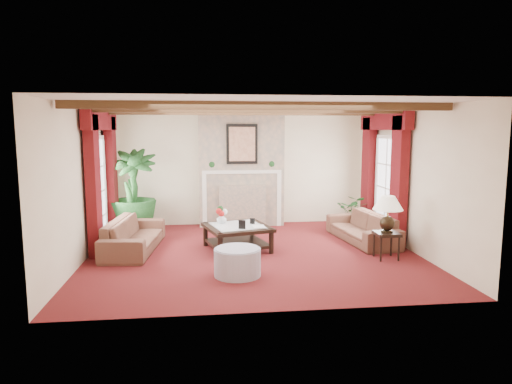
{
  "coord_description": "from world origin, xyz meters",
  "views": [
    {
      "loc": [
        -0.91,
        -8.2,
        2.3
      ],
      "look_at": [
        0.1,
        0.4,
        1.1
      ],
      "focal_mm": 32.0,
      "sensor_mm": 36.0,
      "label": 1
    }
  ],
  "objects": [
    {
      "name": "flower_vase",
      "position": [
        -0.56,
        0.56,
        0.56
      ],
      "size": [
        0.23,
        0.24,
        0.19
      ],
      "primitive_type": "imported",
      "rotation": [
        0.0,
        0.0,
        0.09
      ],
      "color": "silver",
      "rests_on": "coffee_table"
    },
    {
      "name": "side_table",
      "position": [
        2.32,
        -0.62,
        0.24
      ],
      "size": [
        0.5,
        0.5,
        0.48
      ],
      "primitive_type": null,
      "rotation": [
        0.0,
        0.0,
        -0.26
      ],
      "color": "black",
      "rests_on": "ground"
    },
    {
      "name": "sofa_right",
      "position": [
        2.33,
        0.66,
        0.39
      ],
      "size": [
        2.12,
        1.05,
        0.78
      ],
      "primitive_type": "imported",
      "rotation": [
        0.0,
        0.0,
        -1.45
      ],
      "color": "#3C101D",
      "rests_on": "ground"
    },
    {
      "name": "ottoman",
      "position": [
        -0.39,
        -1.26,
        0.22
      ],
      "size": [
        0.74,
        0.74,
        0.43
      ],
      "primitive_type": "cylinder",
      "color": "#9691A5",
      "rests_on": "ground"
    },
    {
      "name": "coffee_table",
      "position": [
        -0.27,
        0.31,
        0.23
      ],
      "size": [
        1.39,
        1.39,
        0.46
      ],
      "primitive_type": null,
      "rotation": [
        0.0,
        0.0,
        0.26
      ],
      "color": "black",
      "rests_on": "ground"
    },
    {
      "name": "ceiling_beams",
      "position": [
        0.0,
        0.0,
        2.64
      ],
      "size": [
        6.0,
        3.0,
        0.12
      ],
      "primitive_type": null,
      "color": "#331D10",
      "rests_on": "ceiling"
    },
    {
      "name": "potted_palm",
      "position": [
        -2.45,
        1.92,
        0.52
      ],
      "size": [
        1.25,
        1.98,
        1.04
      ],
      "primitive_type": "imported",
      "rotation": [
        0.0,
        0.0,
        -0.06
      ],
      "color": "black",
      "rests_on": "ground"
    },
    {
      "name": "photo_frame_b",
      "position": [
        0.03,
        0.39,
        0.53
      ],
      "size": [
        0.1,
        0.05,
        0.12
      ],
      "primitive_type": null,
      "rotation": [
        0.0,
        0.0,
        -0.31
      ],
      "color": "black",
      "rests_on": "coffee_table"
    },
    {
      "name": "ceiling",
      "position": [
        0.0,
        0.0,
        2.7
      ],
      "size": [
        6.0,
        6.0,
        0.0
      ],
      "primitive_type": "plane",
      "rotation": [
        3.14,
        0.0,
        0.0
      ],
      "color": "white",
      "rests_on": "floor"
    },
    {
      "name": "sofa_left",
      "position": [
        -2.23,
        0.47,
        0.4
      ],
      "size": [
        2.18,
        1.01,
        0.81
      ],
      "primitive_type": "imported",
      "rotation": [
        0.0,
        0.0,
        1.47
      ],
      "color": "#3C101D",
      "rests_on": "ground"
    },
    {
      "name": "left_wall",
      "position": [
        -3.0,
        0.0,
        1.35
      ],
      "size": [
        0.02,
        5.5,
        2.7
      ],
      "primitive_type": "cube",
      "color": "beige",
      "rests_on": "ground"
    },
    {
      "name": "photo_frame_a",
      "position": [
        -0.21,
        -0.02,
        0.55
      ],
      "size": [
        0.13,
        0.06,
        0.18
      ],
      "primitive_type": null,
      "rotation": [
        0.0,
        0.0,
        -0.31
      ],
      "color": "black",
      "rests_on": "coffee_table"
    },
    {
      "name": "french_door_right",
      "position": [
        2.97,
        1.0,
        2.13
      ],
      "size": [
        0.1,
        1.1,
        2.16
      ],
      "primitive_type": null,
      "color": "white",
      "rests_on": "ground"
    },
    {
      "name": "french_door_left",
      "position": [
        -2.97,
        1.0,
        2.13
      ],
      "size": [
        0.1,
        1.1,
        2.16
      ],
      "primitive_type": null,
      "color": "white",
      "rests_on": "ground"
    },
    {
      "name": "back_wall",
      "position": [
        0.0,
        2.75,
        1.35
      ],
      "size": [
        6.0,
        0.02,
        2.7
      ],
      "primitive_type": "cube",
      "color": "beige",
      "rests_on": "ground"
    },
    {
      "name": "fireplace",
      "position": [
        0.0,
        2.55,
        2.7
      ],
      "size": [
        2.0,
        0.52,
        2.7
      ],
      "primitive_type": null,
      "color": "tan",
      "rests_on": "ground"
    },
    {
      "name": "floor",
      "position": [
        0.0,
        0.0,
        0.0
      ],
      "size": [
        6.0,
        6.0,
        0.0
      ],
      "primitive_type": "plane",
      "color": "#480C15",
      "rests_on": "ground"
    },
    {
      "name": "small_plant",
      "position": [
        2.53,
        1.8,
        0.31
      ],
      "size": [
        1.46,
        1.46,
        0.62
      ],
      "primitive_type": "imported",
      "rotation": [
        0.0,
        0.0,
        -0.6
      ],
      "color": "black",
      "rests_on": "ground"
    },
    {
      "name": "table_lamp",
      "position": [
        2.32,
        -0.62,
        0.82
      ],
      "size": [
        0.53,
        0.53,
        0.67
      ],
      "primitive_type": null,
      "color": "black",
      "rests_on": "side_table"
    },
    {
      "name": "curtains_right",
      "position": [
        2.86,
        1.0,
        2.55
      ],
      "size": [
        0.2,
        2.4,
        2.55
      ],
      "primitive_type": null,
      "color": "#4F0A12",
      "rests_on": "ground"
    },
    {
      "name": "curtains_left",
      "position": [
        -2.86,
        1.0,
        2.55
      ],
      "size": [
        0.2,
        2.4,
        2.55
      ],
      "primitive_type": null,
      "color": "#4F0A12",
      "rests_on": "ground"
    },
    {
      "name": "right_wall",
      "position": [
        3.0,
        0.0,
        1.35
      ],
      "size": [
        0.02,
        5.5,
        2.7
      ],
      "primitive_type": "cube",
      "color": "beige",
      "rests_on": "ground"
    },
    {
      "name": "book",
      "position": [
        0.0,
        0.1,
        0.62
      ],
      "size": [
        0.23,
        0.06,
        0.31
      ],
      "primitive_type": "imported",
      "rotation": [
        0.0,
        0.0,
        0.07
      ],
      "color": "black",
      "rests_on": "coffee_table"
    }
  ]
}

